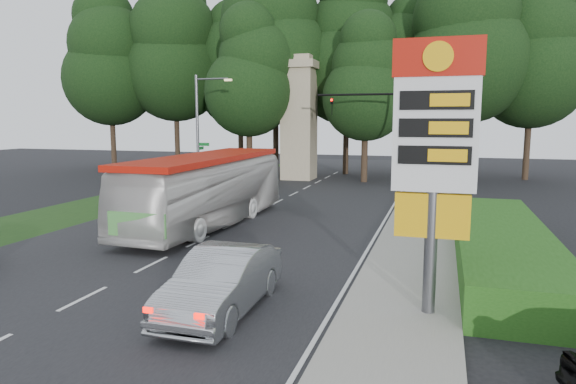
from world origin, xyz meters
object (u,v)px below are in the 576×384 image
(monument, at_px, (299,117))
(sedan_silver, at_px, (222,281))
(streetlight_signs, at_px, (200,127))
(gas_station_pylon, at_px, (435,140))
(transit_bus, at_px, (207,191))
(traffic_signal_mast, at_px, (386,123))

(monument, xyz_separation_m, sedan_silver, (6.08, -29.21, -4.29))
(sedan_silver, bearing_deg, streetlight_signs, 116.90)
(gas_station_pylon, height_order, transit_bus, gas_station_pylon)
(gas_station_pylon, xyz_separation_m, monument, (-11.20, 28.01, 0.66))
(traffic_signal_mast, distance_m, monument, 9.76)
(traffic_signal_mast, relative_size, streetlight_signs, 0.90)
(monument, bearing_deg, transit_bus, -87.18)
(streetlight_signs, distance_m, transit_bus, 13.15)
(gas_station_pylon, relative_size, streetlight_signs, 0.86)
(gas_station_pylon, bearing_deg, traffic_signal_mast, 99.09)
(gas_station_pylon, bearing_deg, sedan_silver, -166.75)
(transit_bus, xyz_separation_m, sedan_silver, (5.12, -9.82, -0.84))
(streetlight_signs, bearing_deg, sedan_silver, -62.46)
(traffic_signal_mast, relative_size, sedan_silver, 1.45)
(streetlight_signs, bearing_deg, gas_station_pylon, -51.04)
(sedan_silver, bearing_deg, monument, 101.11)
(streetlight_signs, relative_size, monument, 0.80)
(gas_station_pylon, bearing_deg, streetlight_signs, 128.96)
(streetlight_signs, xyz_separation_m, sedan_silver, (11.07, -21.22, -3.62))
(streetlight_signs, xyz_separation_m, transit_bus, (5.94, -11.40, -2.79))
(transit_bus, bearing_deg, sedan_silver, -59.98)
(streetlight_signs, height_order, sedan_silver, streetlight_signs)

